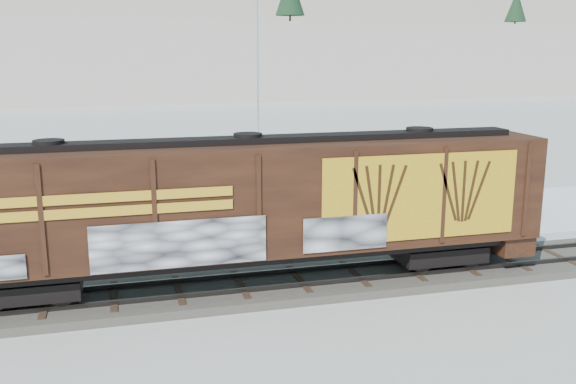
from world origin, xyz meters
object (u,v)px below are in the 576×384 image
object	(u,v)px
hopper_railcar	(249,202)
car_silver	(176,215)
car_white	(292,214)
car_dark	(491,200)
flagpole	(260,102)

from	to	relation	value
hopper_railcar	car_silver	size ratio (longest dim) A/B	4.39
car_white	car_dark	bearing A→B (deg)	-80.20
hopper_railcar	flagpole	distance (m)	14.51
car_silver	car_white	size ratio (longest dim) A/B	1.06
hopper_railcar	car_dark	distance (m)	15.42
car_silver	hopper_railcar	bearing A→B (deg)	-151.83
flagpole	car_silver	bearing A→B (deg)	-129.31
car_dark	car_silver	bearing A→B (deg)	101.57
flagpole	car_dark	size ratio (longest dim) A/B	2.94
flagpole	car_white	xyz separation A→B (m)	(-0.19, -7.18, -4.38)
flagpole	car_white	world-z (taller)	flagpole
hopper_railcar	car_silver	distance (m)	8.16
car_dark	car_white	bearing A→B (deg)	105.65
car_white	flagpole	bearing A→B (deg)	6.02
car_silver	car_white	distance (m)	5.04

